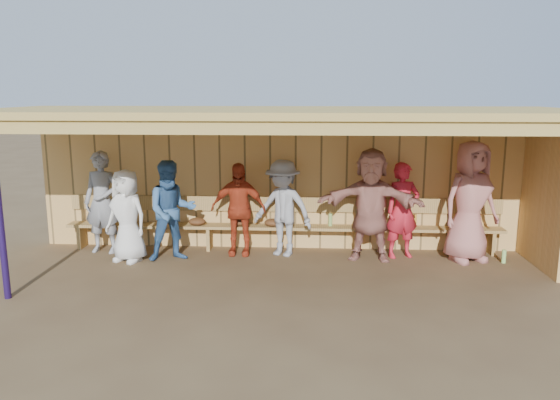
% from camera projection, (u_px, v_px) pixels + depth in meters
% --- Properties ---
extents(ground, '(90.00, 90.00, 0.00)m').
position_uv_depth(ground, '(279.00, 270.00, 8.57)').
color(ground, brown).
rests_on(ground, ground).
extents(player_a, '(0.69, 0.49, 1.77)m').
position_uv_depth(player_a, '(102.00, 202.00, 9.36)').
color(player_a, gray).
rests_on(player_a, ground).
extents(player_b, '(0.87, 0.73, 1.53)m').
position_uv_depth(player_b, '(127.00, 216.00, 8.89)').
color(player_b, white).
rests_on(player_b, ground).
extents(player_c, '(0.98, 0.88, 1.66)m').
position_uv_depth(player_c, '(172.00, 211.00, 8.93)').
color(player_c, '#38659A').
rests_on(player_c, ground).
extents(player_d, '(0.94, 0.41, 1.58)m').
position_uv_depth(player_d, '(238.00, 209.00, 9.25)').
color(player_d, '#B3391C').
rests_on(player_d, ground).
extents(player_e, '(1.21, 0.98, 1.64)m').
position_uv_depth(player_e, '(283.00, 208.00, 9.20)').
color(player_e, '#93959B').
rests_on(player_e, ground).
extents(player_f, '(1.79, 0.80, 1.86)m').
position_uv_depth(player_f, '(371.00, 205.00, 8.94)').
color(player_f, tan).
rests_on(player_f, ground).
extents(player_g, '(0.67, 0.54, 1.61)m').
position_uv_depth(player_g, '(403.00, 210.00, 9.09)').
color(player_g, red).
rests_on(player_g, ground).
extents(player_h, '(1.14, 0.95, 1.99)m').
position_uv_depth(player_h, '(470.00, 202.00, 8.86)').
color(player_h, '#B46C65').
rests_on(player_h, ground).
extents(dugout_structure, '(8.80, 3.20, 2.50)m').
position_uv_depth(dugout_structure, '(305.00, 158.00, 8.89)').
color(dugout_structure, '#DCA95E').
rests_on(dugout_structure, ground).
extents(bench, '(7.60, 0.34, 0.93)m').
position_uv_depth(bench, '(282.00, 221.00, 9.56)').
color(bench, '#B08A4B').
rests_on(bench, ground).
extents(dugout_equipment, '(5.33, 0.62, 0.80)m').
position_uv_depth(dugout_equipment, '(277.00, 224.00, 9.44)').
color(dugout_equipment, orange).
rests_on(dugout_equipment, ground).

